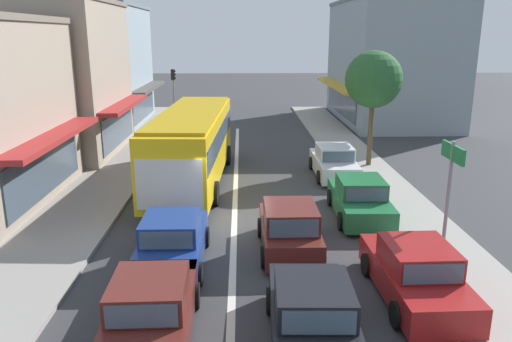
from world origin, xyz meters
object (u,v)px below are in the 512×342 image
Objects in this scene: hatchback_adjacent_lane_trail at (289,230)px; traffic_light_downstreet at (174,90)px; sedan_behind_bus_near at (151,312)px; parked_sedan_kerb_second at (360,199)px; city_bus at (193,142)px; parked_sedan_kerb_third at (334,162)px; sedan_behind_bus_mid at (172,243)px; parked_sedan_kerb_front at (416,274)px; directional_road_sign at (451,175)px; sedan_queue_far_back at (313,317)px; street_tree_right at (374,80)px; pedestrian_with_handbag_near at (143,146)px.

traffic_light_downstreet is at bearing 106.96° from hatchback_adjacent_lane_trail.
sedan_behind_bus_near is 9.63m from parked_sedan_kerb_second.
city_bus is 2.61× the size of parked_sedan_kerb_third.
hatchback_adjacent_lane_trail is at bearing -64.16° from city_bus.
parked_sedan_kerb_front is (6.28, -2.09, 0.00)m from sedan_behind_bus_mid.
parked_sedan_kerb_second is at bearing 110.87° from directional_road_sign.
parked_sedan_kerb_second is 1.01× the size of traffic_light_downstreet.
directional_road_sign is at bearing -63.34° from traffic_light_downstreet.
city_bus is 12.69m from sedan_queue_far_back.
sedan_queue_far_back is 1.01× the size of traffic_light_downstreet.
sedan_behind_bus_near is 1.01× the size of traffic_light_downstreet.
traffic_light_downstreet reaches higher than city_bus.
street_tree_right is 3.49× the size of pedestrian_with_handbag_near.
hatchback_adjacent_lane_trail is 0.88× the size of parked_sedan_kerb_third.
parked_sedan_kerb_third is at bearing 63.85° from sedan_behind_bus_near.
parked_sedan_kerb_second is 4.65m from directional_road_sign.
sedan_behind_bus_near is 1.00× the size of parked_sedan_kerb_front.
parked_sedan_kerb_third is at bearing -51.61° from traffic_light_downstreet.
sedan_behind_bus_near is at bearing -120.01° from street_tree_right.
sedan_behind_bus_mid is 20.35m from traffic_light_downstreet.
sedan_behind_bus_mid is at bearing -75.31° from pedestrian_with_handbag_near.
street_tree_right is (0.59, 10.90, 1.62)m from directional_road_sign.
directional_road_sign is (4.27, 3.77, 2.01)m from sedan_queue_far_back.
parked_sedan_kerb_second is 1.01× the size of parked_sedan_kerb_third.
pedestrian_with_handbag_near is at bearing 121.72° from hatchback_adjacent_lane_trail.
hatchback_adjacent_lane_trail is 0.87× the size of parked_sedan_kerb_second.
parked_sedan_kerb_front is at bearing -45.16° from hatchback_adjacent_lane_trail.
parked_sedan_kerb_third is at bearing 8.15° from city_bus.
parked_sedan_kerb_second is (2.81, 2.91, -0.05)m from hatchback_adjacent_lane_trail.
parked_sedan_kerb_second is (2.78, 7.68, 0.00)m from sedan_queue_far_back.
sedan_behind_bus_mid and parked_sedan_kerb_front have the same top height.
sedan_behind_bus_mid is 0.99× the size of parked_sedan_kerb_front.
pedestrian_with_handbag_near is (-11.20, 0.29, -3.23)m from street_tree_right.
directional_road_sign is at bearing -69.13° from parked_sedan_kerb_second.
parked_sedan_kerb_front is (6.42, -10.23, -1.22)m from city_bus.
hatchback_adjacent_lane_trail is 0.87× the size of sedan_queue_far_back.
sedan_behind_bus_near is 1.00× the size of parked_sedan_kerb_second.
hatchback_adjacent_lane_trail is at bearing 13.02° from sedan_behind_bus_mid.
pedestrian_with_handbag_near is at bearing 101.23° from sedan_behind_bus_near.
pedestrian_with_handbag_near is at bearing 133.96° from city_bus.
parked_sedan_kerb_front is 15.97m from pedestrian_with_handbag_near.
sedan_behind_bus_near is 23.97m from traffic_light_downstreet.
pedestrian_with_handbag_near reaches higher than parked_sedan_kerb_third.
city_bus is 2.59× the size of parked_sedan_kerb_front.
parked_sedan_kerb_third is (2.85, 8.27, -0.05)m from hatchback_adjacent_lane_trail.
parked_sedan_kerb_second is at bearing -38.60° from pedestrian_with_handbag_near.
traffic_light_downstreet reaches higher than directional_road_sign.
sedan_queue_far_back is 1.00× the size of parked_sedan_kerb_front.
street_tree_right is at bearing 86.89° from directional_road_sign.
pedestrian_with_handbag_near is at bearing 168.14° from parked_sedan_kerb_third.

